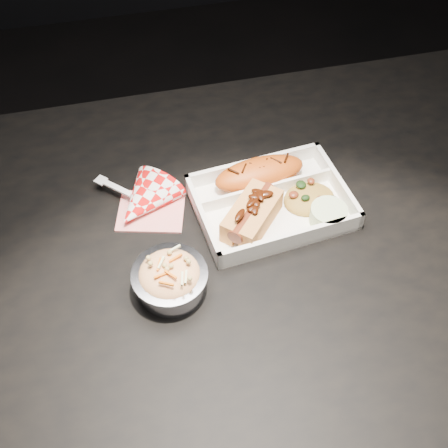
{
  "coord_description": "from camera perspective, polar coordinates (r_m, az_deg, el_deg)",
  "views": [
    {
      "loc": [
        -0.14,
        -0.54,
        1.47
      ],
      "look_at": [
        -0.02,
        -0.02,
        0.81
      ],
      "focal_mm": 45.0,
      "sensor_mm": 36.0,
      "label": 1
    }
  ],
  "objects": [
    {
      "name": "floor",
      "position": [
        1.6,
        0.61,
        -18.47
      ],
      "size": [
        4.0,
        4.0,
        0.05
      ],
      "primitive_type": "cube",
      "color": "black",
      "rests_on": "ground"
    },
    {
      "name": "fried_rice_mound",
      "position": [
        0.95,
        8.72,
        2.97
      ],
      "size": [
        0.1,
        0.08,
        0.03
      ],
      "primitive_type": "ellipsoid",
      "rotation": [
        0.0,
        0.0,
        0.1
      ],
      "color": "#B08433",
      "rests_on": "food_tray"
    },
    {
      "name": "foil_coleslaw_cup",
      "position": [
        0.83,
        -5.51,
        -5.48
      ],
      "size": [
        0.11,
        0.11,
        0.07
      ],
      "color": "silver",
      "rests_on": "dining_table"
    },
    {
      "name": "fried_pastry",
      "position": [
        0.97,
        3.63,
        5.16
      ],
      "size": [
        0.17,
        0.08,
        0.05
      ],
      "primitive_type": "ellipsoid",
      "rotation": [
        0.0,
        0.0,
        0.1
      ],
      "color": "#BE4E13",
      "rests_on": "food_tray"
    },
    {
      "name": "cupcake_liner",
      "position": [
        0.93,
        10.54,
        0.9
      ],
      "size": [
        0.06,
        0.06,
        0.03
      ],
      "primitive_type": "cylinder",
      "color": "beige",
      "rests_on": "food_tray"
    },
    {
      "name": "food_tray",
      "position": [
        0.95,
        4.78,
        2.01
      ],
      "size": [
        0.27,
        0.2,
        0.04
      ],
      "rotation": [
        0.0,
        0.0,
        0.1
      ],
      "color": "white",
      "rests_on": "dining_table"
    },
    {
      "name": "napkin_fork",
      "position": [
        0.95,
        -8.18,
        2.22
      ],
      "size": [
        0.15,
        0.15,
        0.1
      ],
      "rotation": [
        0.0,
        0.0,
        -0.77
      ],
      "color": "red",
      "rests_on": "dining_table"
    },
    {
      "name": "dining_table",
      "position": [
        0.99,
        0.94,
        -4.46
      ],
      "size": [
        1.2,
        0.8,
        0.75
      ],
      "color": "black",
      "rests_on": "ground"
    },
    {
      "name": "hotdog",
      "position": [
        0.9,
        2.87,
        1.05
      ],
      "size": [
        0.12,
        0.12,
        0.06
      ],
      "rotation": [
        0.0,
        0.0,
        0.84
      ],
      "color": "#CB8745",
      "rests_on": "food_tray"
    }
  ]
}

